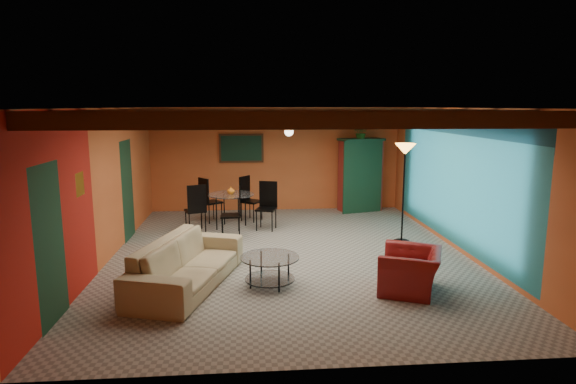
{
  "coord_description": "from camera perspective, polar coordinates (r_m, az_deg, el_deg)",
  "views": [
    {
      "loc": [
        -0.75,
        -8.64,
        2.74
      ],
      "look_at": [
        0.0,
        0.2,
        1.15
      ],
      "focal_mm": 30.14,
      "sensor_mm": 36.0,
      "label": 1
    }
  ],
  "objects": [
    {
      "name": "room",
      "position": [
        8.79,
        0.05,
        7.69
      ],
      "size": [
        6.52,
        8.01,
        2.71
      ],
      "color": "gray",
      "rests_on": "ground"
    },
    {
      "name": "sofa",
      "position": [
        7.63,
        -11.74,
        -8.17
      ],
      "size": [
        1.67,
        2.69,
        0.73
      ],
      "primitive_type": "imported",
      "rotation": [
        0.0,
        0.0,
        1.28
      ],
      "color": "tan",
      "rests_on": "ground"
    },
    {
      "name": "armchair",
      "position": [
        7.51,
        14.23,
        -8.98
      ],
      "size": [
        1.17,
        1.24,
        0.64
      ],
      "primitive_type": "imported",
      "rotation": [
        0.0,
        0.0,
        -1.98
      ],
      "color": "maroon",
      "rests_on": "ground"
    },
    {
      "name": "coffee_table",
      "position": [
        7.54,
        -2.17,
        -9.25
      ],
      "size": [
        1.19,
        1.19,
        0.47
      ],
      "primitive_type": null,
      "rotation": [
        0.0,
        0.0,
        -0.4
      ],
      "color": "white",
      "rests_on": "ground"
    },
    {
      "name": "dining_table",
      "position": [
        10.99,
        -6.73,
        -1.47
      ],
      "size": [
        2.59,
        2.59,
        1.08
      ],
      "primitive_type": null,
      "rotation": [
        0.0,
        0.0,
        -0.29
      ],
      "color": "white",
      "rests_on": "ground"
    },
    {
      "name": "armoire",
      "position": [
        12.82,
        8.52,
        1.89
      ],
      "size": [
        1.15,
        0.77,
        1.85
      ],
      "primitive_type": "cube",
      "rotation": [
        0.0,
        0.0,
        0.26
      ],
      "color": "maroon",
      "rests_on": "ground"
    },
    {
      "name": "floor_lamp",
      "position": [
        9.94,
        13.46,
        -0.16
      ],
      "size": [
        0.43,
        0.43,
        2.02
      ],
      "primitive_type": null,
      "rotation": [
        0.0,
        0.0,
        -0.04
      ],
      "color": "black",
      "rests_on": "ground"
    },
    {
      "name": "ceiling_fan",
      "position": [
        8.68,
        0.11,
        7.65
      ],
      "size": [
        1.5,
        1.5,
        0.44
      ],
      "primitive_type": null,
      "color": "#472614",
      "rests_on": "ceiling"
    },
    {
      "name": "painting",
      "position": [
        12.65,
        -5.53,
        5.16
      ],
      "size": [
        1.05,
        0.03,
        0.65
      ],
      "primitive_type": "cube",
      "color": "black",
      "rests_on": "wall_back"
    },
    {
      "name": "potted_plant",
      "position": [
        12.71,
        8.65,
        7.0
      ],
      "size": [
        0.47,
        0.43,
        0.44
      ],
      "primitive_type": "imported",
      "rotation": [
        0.0,
        0.0,
        -0.24
      ],
      "color": "#26661E",
      "rests_on": "armoire"
    },
    {
      "name": "vase",
      "position": [
        10.88,
        -6.8,
        1.77
      ],
      "size": [
        0.18,
        0.18,
        0.17
      ],
      "primitive_type": "imported",
      "rotation": [
        0.0,
        0.0,
        0.09
      ],
      "color": "orange",
      "rests_on": "dining_table"
    }
  ]
}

